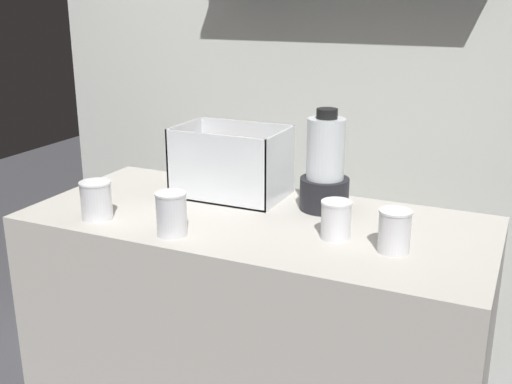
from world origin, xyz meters
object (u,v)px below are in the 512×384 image
(carrot_display_bin, at_px, (229,174))
(juice_cup_pomegranate_left, at_px, (172,216))
(blender_pitcher, at_px, (325,169))
(juice_cup_pomegranate_middle, at_px, (336,222))
(juice_cup_mango_far_left, at_px, (96,202))
(juice_cup_mango_right, at_px, (394,234))

(carrot_display_bin, distance_m, juice_cup_pomegranate_left, 0.40)
(blender_pitcher, height_order, juice_cup_pomegranate_left, blender_pitcher)
(carrot_display_bin, height_order, juice_cup_pomegranate_middle, carrot_display_bin)
(juice_cup_mango_far_left, height_order, juice_cup_pomegranate_left, juice_cup_pomegranate_left)
(juice_cup_mango_far_left, relative_size, juice_cup_pomegranate_middle, 1.08)
(juice_cup_mango_far_left, distance_m, juice_cup_pomegranate_middle, 0.71)
(juice_cup_mango_far_left, bearing_deg, blender_pitcher, 32.07)
(carrot_display_bin, relative_size, juice_cup_mango_right, 3.12)
(blender_pitcher, bearing_deg, juice_cup_mango_far_left, -147.93)
(juice_cup_pomegranate_middle, bearing_deg, carrot_display_bin, 153.11)
(blender_pitcher, distance_m, juice_cup_pomegranate_left, 0.51)
(carrot_display_bin, distance_m, juice_cup_mango_far_left, 0.45)
(juice_cup_pomegranate_left, bearing_deg, juice_cup_mango_right, 13.39)
(juice_cup_mango_far_left, bearing_deg, juice_cup_pomegranate_middle, 12.09)
(juice_cup_pomegranate_middle, xyz_separation_m, juice_cup_mango_right, (0.17, -0.03, 0.00))
(carrot_display_bin, relative_size, blender_pitcher, 1.12)
(juice_cup_mango_far_left, xyz_separation_m, juice_cup_pomegranate_left, (0.28, -0.02, 0.00))
(blender_pitcher, relative_size, juice_cup_pomegranate_middle, 2.98)
(carrot_display_bin, xyz_separation_m, juice_cup_pomegranate_middle, (0.45, -0.23, -0.02))
(blender_pitcher, relative_size, juice_cup_mango_right, 2.78)
(juice_cup_pomegranate_left, height_order, juice_cup_pomegranate_middle, juice_cup_pomegranate_left)
(juice_cup_mango_far_left, xyz_separation_m, juice_cup_pomegranate_middle, (0.70, 0.15, -0.00))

